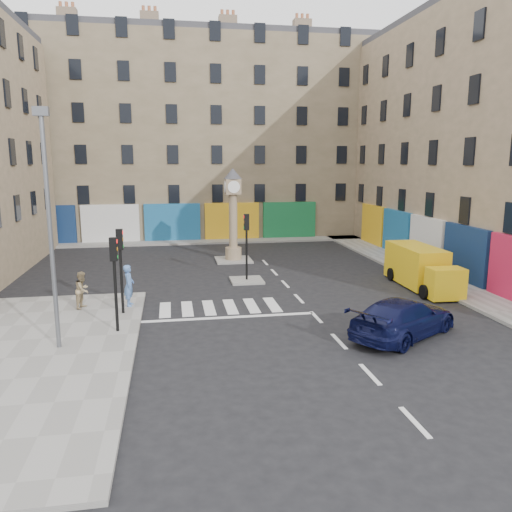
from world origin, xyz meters
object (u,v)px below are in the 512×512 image
object	(u,v)px
yellow_van	(421,268)
traffic_light_left_near	(114,269)
lamp_post	(49,218)
navy_sedan	(403,318)
pedestrian_tan	(83,290)
pedestrian_blue	(129,285)
traffic_light_left_far	(120,257)
clock_pillar	(233,209)
traffic_light_island	(247,236)

from	to	relation	value
yellow_van	traffic_light_left_near	bearing A→B (deg)	-160.70
traffic_light_left_near	lamp_post	xyz separation A→B (m)	(-1.90, -1.40, 2.17)
navy_sedan	pedestrian_tan	bearing A→B (deg)	32.99
pedestrian_blue	traffic_light_left_far	bearing A→B (deg)	172.29
traffic_light_left_near	pedestrian_blue	size ratio (longest dim) A/B	1.94
clock_pillar	traffic_light_left_far	bearing A→B (deg)	-118.94
traffic_light_left_near	yellow_van	size ratio (longest dim) A/B	0.62
clock_pillar	pedestrian_blue	distance (m)	12.20
traffic_light_island	navy_sedan	bearing A→B (deg)	-65.01
yellow_van	pedestrian_tan	xyz separation A→B (m)	(-17.13, -1.48, -0.08)
traffic_light_left_far	navy_sedan	bearing A→B (deg)	-22.37
pedestrian_tan	yellow_van	bearing A→B (deg)	-67.73
traffic_light_island	pedestrian_tan	size ratio (longest dim) A/B	2.20
traffic_light_island	lamp_post	world-z (taller)	lamp_post
clock_pillar	yellow_van	world-z (taller)	clock_pillar
navy_sedan	pedestrian_tan	world-z (taller)	pedestrian_tan
traffic_light_left_far	pedestrian_blue	world-z (taller)	traffic_light_left_far
traffic_light_island	yellow_van	bearing A→B (deg)	-17.52
lamp_post	clock_pillar	distance (m)	17.31
navy_sedan	pedestrian_blue	xyz separation A→B (m)	(-10.71, 5.60, 0.35)
traffic_light_left_far	yellow_van	size ratio (longest dim) A/B	0.62
lamp_post	pedestrian_tan	xyz separation A→B (m)	(0.07, 4.87, -3.80)
yellow_van	pedestrian_blue	size ratio (longest dim) A/B	3.12
traffic_light_left_far	clock_pillar	bearing A→B (deg)	61.06
clock_pillar	traffic_light_island	bearing A→B (deg)	-90.00
pedestrian_blue	yellow_van	bearing A→B (deg)	-81.85
traffic_light_left_far	yellow_van	distance (m)	15.59
navy_sedan	yellow_van	xyz separation A→B (m)	(4.39, 7.05, 0.31)
navy_sedan	traffic_light_left_far	bearing A→B (deg)	34.22
lamp_post	navy_sedan	size ratio (longest dim) A/B	1.60
yellow_van	pedestrian_blue	bearing A→B (deg)	-173.19
navy_sedan	pedestrian_blue	world-z (taller)	pedestrian_blue
clock_pillar	pedestrian_tan	xyz separation A→B (m)	(-8.13, -10.32, -2.56)
traffic_light_left_far	lamp_post	size ratio (longest dim) A/B	0.45
navy_sedan	clock_pillar	bearing A→B (deg)	-17.23
clock_pillar	navy_sedan	size ratio (longest dim) A/B	1.17
traffic_light_left_near	clock_pillar	bearing A→B (deg)	65.45
traffic_light_left_near	pedestrian_tan	bearing A→B (deg)	117.79
pedestrian_blue	traffic_light_left_near	bearing A→B (deg)	179.36
traffic_light_left_far	clock_pillar	size ratio (longest dim) A/B	0.61
traffic_light_left_near	traffic_light_left_far	distance (m)	2.40
pedestrian_tan	pedestrian_blue	bearing A→B (deg)	-71.57
traffic_light_island	lamp_post	bearing A→B (deg)	-131.71
pedestrian_blue	pedestrian_tan	distance (m)	2.04
lamp_post	yellow_van	xyz separation A→B (m)	(17.20, 6.36, -3.73)
traffic_light_left_near	traffic_light_left_far	size ratio (longest dim) A/B	1.00
pedestrian_blue	lamp_post	bearing A→B (deg)	159.50
yellow_van	pedestrian_tan	bearing A→B (deg)	-173.71
pedestrian_blue	pedestrian_tan	xyz separation A→B (m)	(-2.04, -0.04, -0.11)
traffic_light_left_far	lamp_post	xyz separation A→B (m)	(-1.90, -3.80, 2.17)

